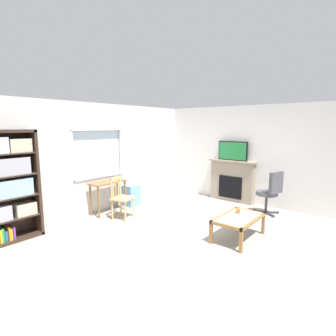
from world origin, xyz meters
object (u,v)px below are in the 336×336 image
object	(u,v)px
wooden_chair	(121,197)
plastic_drawer_unit	(131,195)
office_chair	(270,191)
coffee_table	(239,220)
bookshelf	(8,183)
sippy_cup	(238,211)
desk_under_window	(108,188)
tv	(233,151)
fireplace	(232,181)

from	to	relation	value
wooden_chair	plastic_drawer_unit	size ratio (longest dim) A/B	1.72
office_chair	coffee_table	size ratio (longest dim) A/B	0.98
bookshelf	sippy_cup	bearing A→B (deg)	-46.91
desk_under_window	wooden_chair	xyz separation A→B (m)	(-0.05, -0.52, -0.13)
tv	office_chair	size ratio (longest dim) A/B	0.80
bookshelf	office_chair	world-z (taller)	bookshelf
wooden_chair	tv	xyz separation A→B (m)	(2.75, -1.23, 0.88)
sippy_cup	tv	bearing A→B (deg)	29.29
tv	coffee_table	size ratio (longest dim) A/B	0.78
desk_under_window	tv	distance (m)	3.30
desk_under_window	office_chair	xyz separation A→B (m)	(2.24, -2.91, -0.04)
fireplace	coffee_table	distance (m)	2.46
plastic_drawer_unit	office_chair	size ratio (longest dim) A/B	0.52
fireplace	tv	bearing A→B (deg)	180.00
wooden_chair	plastic_drawer_unit	distance (m)	0.99
office_chair	coffee_table	world-z (taller)	office_chair
desk_under_window	plastic_drawer_unit	size ratio (longest dim) A/B	1.63
wooden_chair	coffee_table	world-z (taller)	wooden_chair
desk_under_window	sippy_cup	distance (m)	2.94
plastic_drawer_unit	coffee_table	xyz separation A→B (m)	(-0.16, -2.98, 0.08)
fireplace	coffee_table	xyz separation A→B (m)	(-2.14, -1.19, -0.20)
bookshelf	coffee_table	distance (m)	4.05
wooden_chair	tv	size ratio (longest dim) A/B	1.12
fireplace	office_chair	world-z (taller)	fireplace
coffee_table	fireplace	bearing A→B (deg)	29.00
bookshelf	office_chair	size ratio (longest dim) A/B	1.93
bookshelf	wooden_chair	world-z (taller)	bookshelf
desk_under_window	wooden_chair	size ratio (longest dim) A/B	0.95
desk_under_window	sippy_cup	world-z (taller)	desk_under_window
bookshelf	tv	bearing A→B (deg)	-21.43
bookshelf	tv	xyz separation A→B (m)	(4.71, -1.85, 0.32)
desk_under_window	office_chair	distance (m)	3.67
desk_under_window	fireplace	bearing A→B (deg)	-32.71
wooden_chair	office_chair	distance (m)	3.32
desk_under_window	office_chair	bearing A→B (deg)	-52.48
tv	sippy_cup	distance (m)	2.42
wooden_chair	tv	bearing A→B (deg)	-24.06
office_chair	coffee_table	distance (m)	1.68
fireplace	coffee_table	size ratio (longest dim) A/B	1.24
wooden_chair	coffee_table	size ratio (longest dim) A/B	0.88
bookshelf	tv	world-z (taller)	bookshelf
desk_under_window	fireplace	size ratio (longest dim) A/B	0.67
tv	wooden_chair	bearing A→B (deg)	155.94
sippy_cup	fireplace	bearing A→B (deg)	29.07
tv	office_chair	distance (m)	1.49
plastic_drawer_unit	coffee_table	size ratio (longest dim) A/B	0.51
desk_under_window	sippy_cup	bearing A→B (deg)	-75.38
wooden_chair	coffee_table	xyz separation A→B (m)	(0.63, -2.42, -0.12)
office_chair	wooden_chair	bearing A→B (deg)	133.69
plastic_drawer_unit	fireplace	bearing A→B (deg)	-42.08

